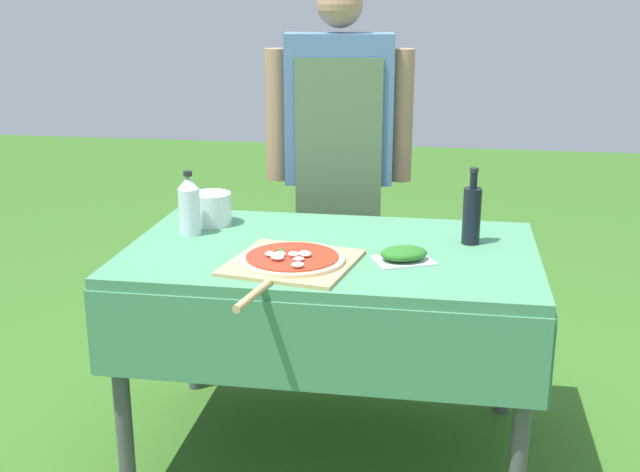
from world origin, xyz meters
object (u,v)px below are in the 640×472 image
prep_table (331,276)px  oil_bottle (472,214)px  person_cook (339,147)px  water_bottle (189,205)px  herb_container (404,255)px  pizza_on_peel (291,261)px  mixing_tub (211,209)px

prep_table → oil_bottle: 0.52m
person_cook → oil_bottle: person_cook is taller
oil_bottle → water_bottle: size_ratio=1.15×
person_cook → herb_container: person_cook is taller
oil_bottle → herb_container: (-0.21, -0.23, -0.08)m
pizza_on_peel → water_bottle: water_bottle is taller
oil_bottle → water_bottle: oil_bottle is taller
prep_table → mixing_tub: bearing=155.7°
pizza_on_peel → herb_container: bearing=26.0°
prep_table → water_bottle: water_bottle is taller
prep_table → water_bottle: (-0.52, 0.08, 0.21)m
prep_table → oil_bottle: size_ratio=5.26×
prep_table → water_bottle: bearing=171.2°
prep_table → herb_container: herb_container is taller
herb_container → mixing_tub: mixing_tub is taller
oil_bottle → herb_container: oil_bottle is taller
person_cook → mixing_tub: size_ratio=10.70×
person_cook → herb_container: 0.93m
oil_bottle → person_cook: bearing=131.2°
water_bottle → herb_container: size_ratio=1.04×
pizza_on_peel → mixing_tub: mixing_tub is taller
water_bottle → herb_container: (0.77, -0.18, -0.08)m
prep_table → oil_bottle: (0.46, 0.13, 0.20)m
prep_table → mixing_tub: 0.55m
oil_bottle → mixing_tub: size_ratio=1.73×
pizza_on_peel → herb_container: size_ratio=2.85×
water_bottle → mixing_tub: water_bottle is taller
person_cook → prep_table: bearing=89.1°
water_bottle → herb_container: water_bottle is taller
oil_bottle → herb_container: 0.32m
prep_table → water_bottle: 0.56m
mixing_tub → person_cook: bearing=52.7°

